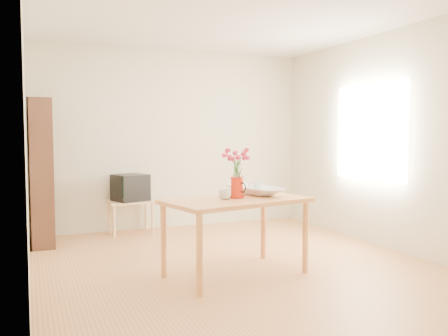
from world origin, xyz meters
name	(u,v)px	position (x,y,z in m)	size (l,w,h in m)	color
room	(237,141)	(0.03, 0.00, 1.30)	(4.50, 4.50, 4.50)	#B47540
table	(236,207)	(-0.15, -0.35, 0.66)	(1.48, 1.04, 0.75)	#CC7F45
tv_stand	(131,206)	(-0.70, 1.97, 0.39)	(0.60, 0.45, 0.46)	#E3B680
bookshelf	(41,177)	(-1.85, 1.75, 0.84)	(0.28, 0.70, 1.80)	#341B11
pitcher	(237,188)	(-0.12, -0.31, 0.84)	(0.14, 0.21, 0.21)	red
flowers	(237,161)	(-0.12, -0.31, 1.11)	(0.24, 0.24, 0.34)	#D33155
mug	(225,195)	(-0.27, -0.37, 0.80)	(0.12, 0.12, 0.09)	white
bowl	(255,171)	(0.18, -0.10, 0.99)	(0.51, 0.51, 0.48)	white
teacup_a	(251,176)	(0.14, -0.10, 0.94)	(0.07, 0.07, 0.06)	white
teacup_b	(258,175)	(0.22, -0.08, 0.95)	(0.08, 0.08, 0.07)	white
television	(130,187)	(-0.70, 1.98, 0.65)	(0.52, 0.51, 0.36)	black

